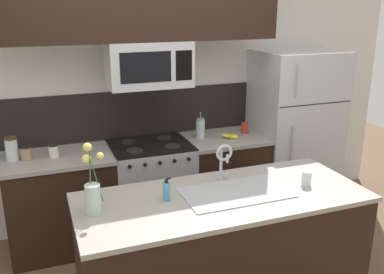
{
  "coord_description": "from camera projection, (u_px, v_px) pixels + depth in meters",
  "views": [
    {
      "loc": [
        -0.99,
        -2.86,
        2.22
      ],
      "look_at": [
        0.19,
        0.27,
        1.16
      ],
      "focal_mm": 40.0,
      "sensor_mm": 36.0,
      "label": 1
    }
  ],
  "objects": [
    {
      "name": "island_counter",
      "position": [
        221.0,
        251.0,
        3.17
      ],
      "size": [
        2.07,
        0.86,
        0.91
      ],
      "color": "black",
      "rests_on": "ground"
    },
    {
      "name": "stove_range",
      "position": [
        152.0,
        188.0,
        4.22
      ],
      "size": [
        0.76,
        0.64,
        0.93
      ],
      "color": "#B7BABF",
      "rests_on": "ground"
    },
    {
      "name": "microwave",
      "position": [
        148.0,
        64.0,
        3.83
      ],
      "size": [
        0.74,
        0.4,
        0.41
      ],
      "color": "#B7BABF"
    },
    {
      "name": "storage_jar_tall",
      "position": [
        12.0,
        149.0,
        3.67
      ],
      "size": [
        0.1,
        0.1,
        0.21
      ],
      "color": "silver",
      "rests_on": "back_counter_left"
    },
    {
      "name": "splash_band",
      "position": [
        141.0,
        113.0,
        4.3
      ],
      "size": [
        3.44,
        0.01,
        0.48
      ],
      "primitive_type": "cube",
      "color": "black",
      "rests_on": "rear_partition"
    },
    {
      "name": "sink_faucet",
      "position": [
        224.0,
        157.0,
        3.2
      ],
      "size": [
        0.14,
        0.14,
        0.31
      ],
      "color": "#B7BABF",
      "rests_on": "island_counter"
    },
    {
      "name": "storage_jar_short",
      "position": [
        54.0,
        151.0,
        3.76
      ],
      "size": [
        0.09,
        0.09,
        0.12
      ],
      "color": "silver",
      "rests_on": "back_counter_left"
    },
    {
      "name": "back_counter_left",
      "position": [
        62.0,
        202.0,
        3.94
      ],
      "size": [
        0.97,
        0.65,
        0.91
      ],
      "color": "black",
      "rests_on": "ground"
    },
    {
      "name": "drinking_glass",
      "position": [
        306.0,
        178.0,
        3.19
      ],
      "size": [
        0.07,
        0.07,
        0.11
      ],
      "color": "silver",
      "rests_on": "island_counter"
    },
    {
      "name": "storage_jar_medium",
      "position": [
        26.0,
        153.0,
        3.7
      ],
      "size": [
        0.09,
        0.09,
        0.12
      ],
      "color": "#997F5B",
      "rests_on": "back_counter_left"
    },
    {
      "name": "coffee_tin",
      "position": [
        245.0,
        128.0,
        4.46
      ],
      "size": [
        0.08,
        0.08,
        0.11
      ],
      "primitive_type": "cylinder",
      "color": "#B22D23",
      "rests_on": "back_counter_right"
    },
    {
      "name": "banana_bunch",
      "position": [
        231.0,
        136.0,
        4.3
      ],
      "size": [
        0.19,
        0.16,
        0.08
      ],
      "color": "yellow",
      "rests_on": "back_counter_right"
    },
    {
      "name": "upper_cabinet_band",
      "position": [
        139.0,
        5.0,
        3.63
      ],
      "size": [
        2.5,
        0.34,
        0.6
      ],
      "primitive_type": "cube",
      "color": "black"
    },
    {
      "name": "flower_vase",
      "position": [
        93.0,
        194.0,
        2.74
      ],
      "size": [
        0.14,
        0.14,
        0.46
      ],
      "color": "silver",
      "rests_on": "island_counter"
    },
    {
      "name": "dish_soap_bottle",
      "position": [
        166.0,
        191.0,
        2.93
      ],
      "size": [
        0.06,
        0.05,
        0.16
      ],
      "color": "#4C93C6",
      "rests_on": "island_counter"
    },
    {
      "name": "back_counter_right",
      "position": [
        223.0,
        178.0,
        4.48
      ],
      "size": [
        0.83,
        0.65,
        0.91
      ],
      "color": "black",
      "rests_on": "ground"
    },
    {
      "name": "kitchen_sink",
      "position": [
        235.0,
        202.0,
        3.09
      ],
      "size": [
        0.76,
        0.44,
        0.16
      ],
      "color": "#ADAFB5",
      "rests_on": "island_counter"
    },
    {
      "name": "french_press",
      "position": [
        200.0,
        128.0,
        4.29
      ],
      "size": [
        0.09,
        0.09,
        0.27
      ],
      "color": "silver",
      "rests_on": "back_counter_right"
    },
    {
      "name": "rear_partition",
      "position": [
        168.0,
        95.0,
        4.41
      ],
      "size": [
        5.2,
        0.1,
        2.6
      ],
      "primitive_type": "cube",
      "color": "silver",
      "rests_on": "ground"
    },
    {
      "name": "refrigerator",
      "position": [
        293.0,
        132.0,
        4.65
      ],
      "size": [
        0.86,
        0.74,
        1.75
      ],
      "color": "#B7BABF",
      "rests_on": "ground"
    }
  ]
}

